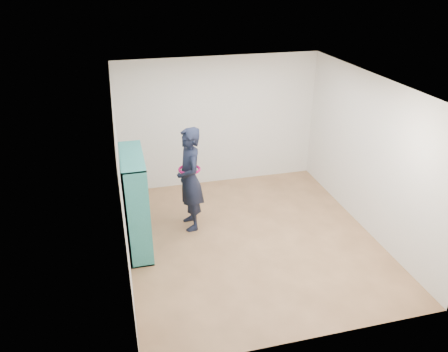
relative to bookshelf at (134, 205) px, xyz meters
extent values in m
plane|color=brown|center=(1.84, -0.26, -0.76)|extent=(4.50, 4.50, 0.00)
plane|color=white|center=(1.84, -0.26, 1.84)|extent=(4.50, 4.50, 0.00)
cube|color=silver|center=(-0.16, -0.26, 0.54)|extent=(0.02, 4.50, 2.60)
cube|color=silver|center=(3.84, -0.26, 0.54)|extent=(0.02, 4.50, 2.60)
cube|color=silver|center=(1.84, 1.99, 0.54)|extent=(4.00, 0.02, 2.60)
cube|color=silver|center=(1.84, -2.51, 0.54)|extent=(4.00, 0.02, 2.60)
cube|color=#297F78|center=(0.03, -0.58, 0.03)|extent=(0.35, 0.02, 1.60)
cube|color=#297F78|center=(0.03, 0.59, 0.03)|extent=(0.35, 0.02, 1.60)
cube|color=#297F78|center=(0.03, 0.00, -0.75)|extent=(0.35, 1.20, 0.02)
cube|color=#297F78|center=(0.03, 0.00, 0.82)|extent=(0.35, 1.20, 0.02)
cube|color=#297F78|center=(-0.13, 0.00, 0.03)|extent=(0.02, 1.20, 1.60)
cube|color=#297F78|center=(0.03, -0.19, 0.03)|extent=(0.32, 0.02, 1.55)
cube|color=#297F78|center=(0.03, 0.19, 0.03)|extent=(0.32, 0.02, 1.55)
cube|color=#297F78|center=(0.03, 0.00, -0.35)|extent=(0.32, 1.15, 0.02)
cube|color=#297F78|center=(0.03, 0.00, 0.03)|extent=(0.32, 1.15, 0.02)
cube|color=#297F78|center=(0.03, 0.00, 0.42)|extent=(0.32, 1.15, 0.02)
cube|color=beige|center=(0.05, -0.39, -0.68)|extent=(0.22, 0.14, 0.08)
cube|color=black|center=(0.06, -0.44, -0.24)|extent=(0.18, 0.16, 0.20)
cube|color=maroon|center=(0.06, -0.44, 0.15)|extent=(0.18, 0.16, 0.20)
cube|color=silver|center=(0.05, -0.39, 0.46)|extent=(0.22, 0.14, 0.06)
cube|color=navy|center=(0.06, -0.06, -0.59)|extent=(0.18, 0.16, 0.27)
cube|color=brown|center=(0.06, -0.06, -0.20)|extent=(0.18, 0.16, 0.28)
cube|color=#BFB28C|center=(0.05, -0.01, 0.09)|extent=(0.22, 0.14, 0.08)
cube|color=#26594C|center=(0.06, -0.06, 0.54)|extent=(0.18, 0.16, 0.21)
cube|color=beige|center=(0.06, 0.32, -0.59)|extent=(0.18, 0.16, 0.27)
cube|color=black|center=(0.05, 0.38, -0.30)|extent=(0.22, 0.14, 0.08)
cube|color=maroon|center=(0.06, 0.32, 0.16)|extent=(0.18, 0.16, 0.23)
cube|color=silver|center=(0.06, 0.32, 0.54)|extent=(0.18, 0.16, 0.22)
imported|color=black|center=(0.95, 0.38, 0.14)|extent=(0.47, 0.68, 1.80)
torus|color=#A20C50|center=(0.95, 0.38, 0.32)|extent=(0.40, 0.40, 0.04)
cube|color=silver|center=(0.82, 0.45, 0.26)|extent=(0.01, 0.08, 0.12)
cube|color=black|center=(0.82, 0.45, 0.26)|extent=(0.01, 0.08, 0.11)
camera|label=1|loc=(-0.10, -6.07, 3.36)|focal=35.00mm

